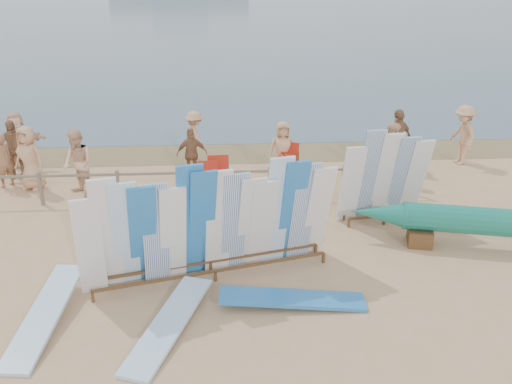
{
  "coord_description": "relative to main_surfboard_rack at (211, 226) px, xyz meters",
  "views": [
    {
      "loc": [
        0.76,
        -10.43,
        5.73
      ],
      "look_at": [
        1.51,
        1.09,
        0.99
      ],
      "focal_mm": 38.0,
      "sensor_mm": 36.0,
      "label": 1
    }
  ],
  "objects": [
    {
      "name": "fence",
      "position": [
        -0.51,
        3.91,
        -0.49
      ],
      "size": [
        12.08,
        0.08,
        0.9
      ],
      "color": "#726856",
      "rests_on": "ground"
    },
    {
      "name": "main_surfboard_rack",
      "position": [
        0.0,
        0.0,
        0.0
      ],
      "size": [
        5.02,
        1.87,
        2.53
      ],
      "rotation": [
        0.0,
        0.0,
        0.25
      ],
      "color": "brown",
      "rests_on": "ground"
    },
    {
      "name": "beach_chair_right",
      "position": [
        0.14,
        4.66,
        -0.85
      ],
      "size": [
        0.62,
        0.65,
        0.94
      ],
      "rotation": [
        0.0,
        0.0,
        0.05
      ],
      "color": "#AC2112",
      "rests_on": "ground"
    },
    {
      "name": "beachgoer_extra_1",
      "position": [
        -5.87,
        6.08,
        -0.25
      ],
      "size": [
        1.05,
        0.5,
        1.75
      ],
      "primitive_type": "imported",
      "rotation": [
        0.0,
        0.0,
        0.06
      ],
      "color": "#8C6042",
      "rests_on": "ground"
    },
    {
      "name": "beachgoer_4",
      "position": [
        -0.64,
        5.63,
        -0.36
      ],
      "size": [
        0.94,
        0.5,
        1.53
      ],
      "primitive_type": "imported",
      "rotation": [
        0.0,
        0.0,
        3.27
      ],
      "color": "#8C6042",
      "rests_on": "ground"
    },
    {
      "name": "wet_sand_strip",
      "position": [
        -0.51,
        8.11,
        -1.13
      ],
      "size": [
        40.0,
        2.6,
        0.01
      ],
      "primitive_type": "cube",
      "color": "olive",
      "rests_on": "ground"
    },
    {
      "name": "ground",
      "position": [
        -0.51,
        0.91,
        -1.13
      ],
      "size": [
        160.0,
        160.0,
        0.0
      ],
      "primitive_type": "plane",
      "color": "tan",
      "rests_on": "ground"
    },
    {
      "name": "vendor_table",
      "position": [
        1.71,
        1.96,
        -0.74
      ],
      "size": [
        0.97,
        0.77,
        1.15
      ],
      "rotation": [
        0.0,
        0.0,
        0.2
      ],
      "color": "brown",
      "rests_on": "ground"
    },
    {
      "name": "beachgoer_10",
      "position": [
        5.59,
        6.02,
        -0.18
      ],
      "size": [
        1.2,
        1.0,
        1.9
      ],
      "primitive_type": "imported",
      "rotation": [
        0.0,
        0.0,
        3.71
      ],
      "color": "#8C6042",
      "rests_on": "ground"
    },
    {
      "name": "beachgoer_8",
      "position": [
        5.11,
        5.04,
        -0.24
      ],
      "size": [
        0.6,
        0.93,
        1.77
      ],
      "primitive_type": "imported",
      "rotation": [
        0.0,
        0.0,
        1.8
      ],
      "color": "beige",
      "rests_on": "ground"
    },
    {
      "name": "beachgoer_6",
      "position": [
        2.01,
        5.56,
        -0.27
      ],
      "size": [
        0.84,
        0.42,
        1.7
      ],
      "primitive_type": "imported",
      "rotation": [
        0.0,
        0.0,
        0.03
      ],
      "color": "tan",
      "rests_on": "ground"
    },
    {
      "name": "beach_chair_left",
      "position": [
        -0.13,
        4.37,
        -0.87
      ],
      "size": [
        0.63,
        0.65,
        0.89
      ],
      "rotation": [
        0.0,
        0.0,
        0.13
      ],
      "color": "#AC2112",
      "rests_on": "ground"
    },
    {
      "name": "beachgoer_3",
      "position": [
        -0.61,
        7.13,
        -0.29
      ],
      "size": [
        0.91,
        1.16,
        1.67
      ],
      "primitive_type": "imported",
      "rotation": [
        0.0,
        0.0,
        2.07
      ],
      "color": "tan",
      "rests_on": "ground"
    },
    {
      "name": "stroller",
      "position": [
        2.14,
        5.2,
        -0.69
      ],
      "size": [
        0.81,
        0.95,
        1.09
      ],
      "rotation": [
        0.0,
        0.0,
        -0.4
      ],
      "color": "#AC2112",
      "rests_on": "ground"
    },
    {
      "name": "flat_board_b",
      "position": [
        -0.74,
        -1.71,
        -1.13
      ],
      "size": [
        1.45,
        2.73,
        0.24
      ],
      "primitive_type": "cube",
      "rotation": [
        0.06,
        0.0,
        -0.35
      ],
      "color": "#9BCCF8",
      "rests_on": "ground"
    },
    {
      "name": "beachgoer_1",
      "position": [
        -5.91,
        5.3,
        -0.34
      ],
      "size": [
        0.61,
        0.64,
        1.56
      ],
      "primitive_type": "imported",
      "rotation": [
        0.0,
        0.0,
        4.01
      ],
      "color": "#8C6042",
      "rests_on": "ground"
    },
    {
      "name": "flat_board_d",
      "position": [
        1.47,
        -1.11,
        -1.13
      ],
      "size": [
        2.72,
        0.7,
        0.26
      ],
      "primitive_type": "cube",
      "rotation": [
        0.07,
        0.0,
        1.52
      ],
      "color": "blue",
      "rests_on": "ground"
    },
    {
      "name": "beachgoer_0",
      "position": [
        -5.1,
        5.1,
        -0.22
      ],
      "size": [
        0.98,
        0.71,
        1.82
      ],
      "primitive_type": "imported",
      "rotation": [
        0.0,
        0.0,
        5.92
      ],
      "color": "tan",
      "rests_on": "ground"
    },
    {
      "name": "beachgoer_extra_0",
      "position": [
        7.81,
        6.43,
        -0.18
      ],
      "size": [
        0.61,
        1.26,
        1.89
      ],
      "primitive_type": "imported",
      "rotation": [
        0.0,
        0.0,
        4.8
      ],
      "color": "tan",
      "rests_on": "ground"
    },
    {
      "name": "flat_board_a",
      "position": [
        -2.9,
        -1.42,
        -1.13
      ],
      "size": [
        0.84,
        2.73,
        0.42
      ],
      "primitive_type": "cube",
      "rotation": [
        0.13,
        0.0,
        -0.11
      ],
      "color": "#9BCCF8",
      "rests_on": "ground"
    },
    {
      "name": "side_surfboard_rack",
      "position": [
        4.1,
        2.33,
        -0.03
      ],
      "size": [
        2.14,
        0.85,
        2.43
      ],
      "rotation": [
        0.0,
        0.0,
        0.1
      ],
      "color": "brown",
      "rests_on": "ground"
    },
    {
      "name": "beachgoer_11",
      "position": [
        -6.0,
        6.88,
        -0.24
      ],
      "size": [
        1.73,
        0.96,
        1.77
      ],
      "primitive_type": "imported",
      "rotation": [
        0.0,
        0.0,
        0.27
      ],
      "color": "beige",
      "rests_on": "ground"
    },
    {
      "name": "beachgoer_2",
      "position": [
        -3.63,
        4.51,
        -0.2
      ],
      "size": [
        0.92,
        0.95,
        1.84
      ],
      "primitive_type": "imported",
      "rotation": [
        0.0,
        0.0,
        5.46
      ],
      "color": "beige",
      "rests_on": "ground"
    }
  ]
}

